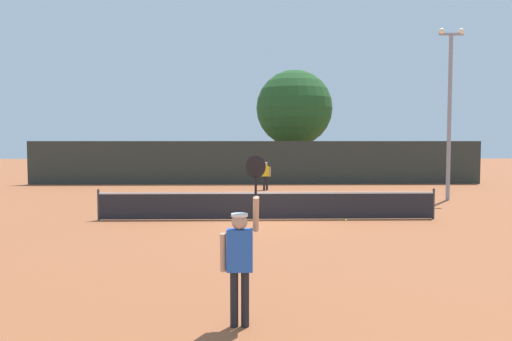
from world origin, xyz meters
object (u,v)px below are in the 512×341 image
Objects in this scene: player_serving at (240,252)px; parked_car_near at (217,167)px; parked_car_mid at (287,167)px; tennis_ball at (346,220)px; player_receiving at (266,173)px; large_tree at (294,109)px; light_pole at (450,103)px.

parked_car_near is at bearing 93.66° from player_serving.
player_serving reaches higher than parked_car_mid.
player_serving is 10.26m from tennis_ball.
player_serving reaches higher than tennis_ball.
parked_car_near is (-3.19, 9.37, -0.17)m from player_receiving.
parked_car_mid reaches higher than player_receiving.
large_tree reaches higher than player_receiving.
parked_car_mid is at bearing 112.91° from light_pole.
parked_car_mid is at bearing 90.56° from tennis_ball.
large_tree reaches higher than parked_car_near.
tennis_ball is 20.92m from large_tree.
player_serving is 18.47m from light_pole.
parked_car_near is (-5.74, -0.06, -4.36)m from large_tree.
parked_car_near is (-1.91, 29.79, -0.33)m from player_serving.
player_receiving is at bearing -105.15° from large_tree.
player_receiving is 10.63m from large_tree.
player_receiving is 11.12m from tennis_ball.
tennis_ball is 0.01× the size of large_tree.
player_serving is 0.32× the size of light_pole.
player_serving is 0.58× the size of parked_car_near.
light_pole is (9.48, 15.49, 3.37)m from player_serving.
tennis_ball is at bearing -135.09° from light_pole.
parked_car_mid is (-6.14, 14.54, -3.70)m from light_pole.
parked_car_mid reaches higher than tennis_ball.
player_receiving is 0.20× the size of light_pole.
tennis_ball is at bearing 69.69° from player_serving.
light_pole is 1.79× the size of parked_car_near.
tennis_ball is 20.48m from parked_car_mid.
light_pole reaches higher than tennis_ball.
large_tree is 1.83× the size of parked_car_mid.
tennis_ball is 9.50m from light_pole.
light_pole is at bearing -61.53° from parked_car_mid.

